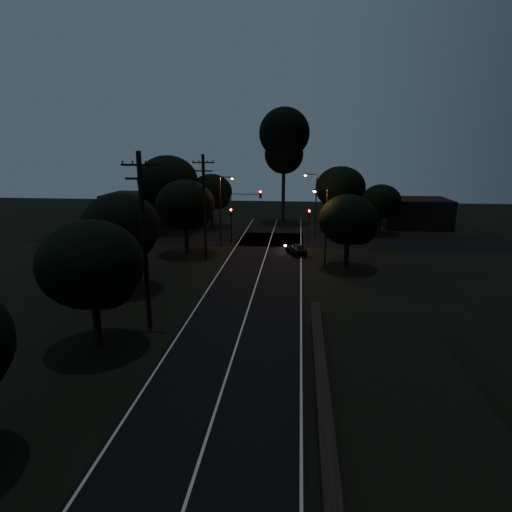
{
  "coord_description": "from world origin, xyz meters",
  "views": [
    {
      "loc": [
        3.43,
        -9.84,
        11.29
      ],
      "look_at": [
        0.0,
        24.0,
        2.5
      ],
      "focal_mm": 30.0,
      "sensor_mm": 36.0,
      "label": 1
    }
  ],
  "objects_px": {
    "signal_left": "(231,219)",
    "signal_right": "(309,220)",
    "tall_pine": "(284,140)",
    "signal_mast": "(245,207)",
    "utility_pole_far": "(204,206)",
    "streetlight_a": "(222,206)",
    "car": "(296,249)",
    "utility_pole_mid": "(144,239)",
    "streetlight_b": "(314,201)",
    "streetlight_c": "(325,222)"
  },
  "relations": [
    {
      "from": "tall_pine",
      "to": "streetlight_b",
      "type": "distance_m",
      "value": 13.97
    },
    {
      "from": "utility_pole_mid",
      "to": "signal_left",
      "type": "relative_size",
      "value": 2.68
    },
    {
      "from": "signal_right",
      "to": "utility_pole_mid",
      "type": "bearing_deg",
      "value": -112.99
    },
    {
      "from": "tall_pine",
      "to": "signal_mast",
      "type": "height_order",
      "value": "tall_pine"
    },
    {
      "from": "tall_pine",
      "to": "streetlight_a",
      "type": "bearing_deg",
      "value": -110.36
    },
    {
      "from": "signal_mast",
      "to": "car",
      "type": "xyz_separation_m",
      "value": [
        6.11,
        -5.12,
        -3.74
      ]
    },
    {
      "from": "utility_pole_far",
      "to": "signal_right",
      "type": "xyz_separation_m",
      "value": [
        10.6,
        7.99,
        -2.65
      ]
    },
    {
      "from": "signal_right",
      "to": "signal_mast",
      "type": "xyz_separation_m",
      "value": [
        -7.51,
        0.0,
        1.5
      ]
    },
    {
      "from": "streetlight_b",
      "to": "car",
      "type": "relative_size",
      "value": 2.26
    },
    {
      "from": "utility_pole_far",
      "to": "streetlight_b",
      "type": "xyz_separation_m",
      "value": [
        11.31,
        12.0,
        -0.85
      ]
    },
    {
      "from": "utility_pole_mid",
      "to": "signal_mast",
      "type": "xyz_separation_m",
      "value": [
        3.09,
        24.99,
        -1.4
      ]
    },
    {
      "from": "signal_right",
      "to": "car",
      "type": "xyz_separation_m",
      "value": [
        -1.4,
        -5.11,
        -2.23
      ]
    },
    {
      "from": "streetlight_a",
      "to": "car",
      "type": "relative_size",
      "value": 2.26
    },
    {
      "from": "signal_left",
      "to": "signal_mast",
      "type": "height_order",
      "value": "signal_mast"
    },
    {
      "from": "signal_left",
      "to": "signal_right",
      "type": "height_order",
      "value": "same"
    },
    {
      "from": "utility_pole_mid",
      "to": "streetlight_b",
      "type": "height_order",
      "value": "utility_pole_mid"
    },
    {
      "from": "signal_left",
      "to": "streetlight_c",
      "type": "relative_size",
      "value": 0.55
    },
    {
      "from": "utility_pole_far",
      "to": "signal_mast",
      "type": "distance_m",
      "value": 8.64
    },
    {
      "from": "signal_right",
      "to": "tall_pine",
      "type": "bearing_deg",
      "value": 103.49
    },
    {
      "from": "tall_pine",
      "to": "signal_mast",
      "type": "distance_m",
      "value": 17.34
    },
    {
      "from": "signal_left",
      "to": "car",
      "type": "bearing_deg",
      "value": -33.24
    },
    {
      "from": "streetlight_c",
      "to": "tall_pine",
      "type": "bearing_deg",
      "value": 100.93
    },
    {
      "from": "utility_pole_far",
      "to": "streetlight_a",
      "type": "distance_m",
      "value": 6.1
    },
    {
      "from": "signal_left",
      "to": "streetlight_b",
      "type": "bearing_deg",
      "value": 22.05
    },
    {
      "from": "signal_left",
      "to": "streetlight_c",
      "type": "distance_m",
      "value": 14.52
    },
    {
      "from": "utility_pole_far",
      "to": "signal_left",
      "type": "xyz_separation_m",
      "value": [
        1.4,
        7.99,
        -2.65
      ]
    },
    {
      "from": "signal_left",
      "to": "signal_right",
      "type": "distance_m",
      "value": 9.2
    },
    {
      "from": "signal_left",
      "to": "car",
      "type": "xyz_separation_m",
      "value": [
        7.8,
        -5.11,
        -2.23
      ]
    },
    {
      "from": "utility_pole_mid",
      "to": "utility_pole_far",
      "type": "bearing_deg",
      "value": 90.0
    },
    {
      "from": "signal_right",
      "to": "car",
      "type": "distance_m",
      "value": 5.75
    },
    {
      "from": "streetlight_a",
      "to": "tall_pine",
      "type": "bearing_deg",
      "value": 69.64
    },
    {
      "from": "signal_mast",
      "to": "streetlight_b",
      "type": "relative_size",
      "value": 0.78
    },
    {
      "from": "utility_pole_far",
      "to": "signal_mast",
      "type": "height_order",
      "value": "utility_pole_far"
    },
    {
      "from": "tall_pine",
      "to": "car",
      "type": "xyz_separation_m",
      "value": [
        2.2,
        -20.13,
        -11.49
      ]
    },
    {
      "from": "streetlight_a",
      "to": "streetlight_c",
      "type": "xyz_separation_m",
      "value": [
        11.14,
        -8.0,
        -0.29
      ]
    },
    {
      "from": "signal_left",
      "to": "car",
      "type": "distance_m",
      "value": 9.59
    },
    {
      "from": "tall_pine",
      "to": "utility_pole_mid",
      "type": "bearing_deg",
      "value": -99.93
    },
    {
      "from": "utility_pole_far",
      "to": "car",
      "type": "height_order",
      "value": "utility_pole_far"
    },
    {
      "from": "utility_pole_mid",
      "to": "streetlight_b",
      "type": "distance_m",
      "value": 31.15
    },
    {
      "from": "streetlight_b",
      "to": "tall_pine",
      "type": "bearing_deg",
      "value": 111.38
    },
    {
      "from": "utility_pole_far",
      "to": "signal_mast",
      "type": "bearing_deg",
      "value": 68.89
    },
    {
      "from": "signal_right",
      "to": "car",
      "type": "bearing_deg",
      "value": -105.31
    },
    {
      "from": "car",
      "to": "signal_mast",
      "type": "bearing_deg",
      "value": -62.3
    },
    {
      "from": "streetlight_b",
      "to": "signal_left",
      "type": "bearing_deg",
      "value": -157.95
    },
    {
      "from": "utility_pole_far",
      "to": "signal_right",
      "type": "height_order",
      "value": "utility_pole_far"
    },
    {
      "from": "streetlight_c",
      "to": "car",
      "type": "xyz_separation_m",
      "value": [
        -2.63,
        4.87,
        -3.75
      ]
    },
    {
      "from": "utility_pole_far",
      "to": "tall_pine",
      "type": "distance_m",
      "value": 24.93
    },
    {
      "from": "streetlight_a",
      "to": "utility_pole_far",
      "type": "bearing_deg",
      "value": -96.59
    },
    {
      "from": "signal_right",
      "to": "signal_left",
      "type": "bearing_deg",
      "value": 180.0
    },
    {
      "from": "car",
      "to": "utility_pole_mid",
      "type": "bearing_deg",
      "value": 42.78
    }
  ]
}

